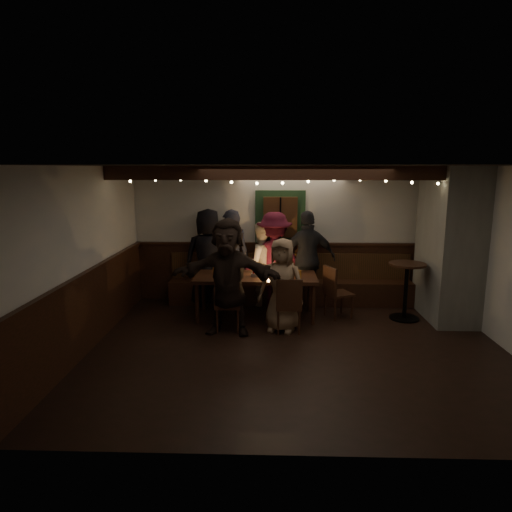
{
  "coord_description": "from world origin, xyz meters",
  "views": [
    {
      "loc": [
        -0.38,
        -6.23,
        2.58
      ],
      "look_at": [
        -0.63,
        1.6,
        1.05
      ],
      "focal_mm": 32.0,
      "sensor_mm": 36.0,
      "label": 1
    }
  ],
  "objects_px": {
    "dining_table": "(256,279)",
    "person_c": "(260,264)",
    "person_b": "(232,258)",
    "person_g": "(282,285)",
    "chair_near_left": "(228,301)",
    "chair_end": "(335,289)",
    "person_d": "(274,259)",
    "chair_near_right": "(289,302)",
    "person_e": "(308,259)",
    "person_a": "(209,258)",
    "person_f": "(228,277)",
    "high_top": "(406,284)"
  },
  "relations": [
    {
      "from": "person_b",
      "to": "person_g",
      "type": "bearing_deg",
      "value": 120.82
    },
    {
      "from": "person_c",
      "to": "person_g",
      "type": "distance_m",
      "value": 1.46
    },
    {
      "from": "person_b",
      "to": "person_g",
      "type": "relative_size",
      "value": 1.22
    },
    {
      "from": "person_d",
      "to": "dining_table",
      "type": "bearing_deg",
      "value": 61.25
    },
    {
      "from": "dining_table",
      "to": "person_d",
      "type": "height_order",
      "value": "person_d"
    },
    {
      "from": "chair_near_left",
      "to": "person_g",
      "type": "relative_size",
      "value": 0.6
    },
    {
      "from": "dining_table",
      "to": "chair_end",
      "type": "distance_m",
      "value": 1.37
    },
    {
      "from": "chair_near_right",
      "to": "chair_end",
      "type": "relative_size",
      "value": 0.98
    },
    {
      "from": "person_c",
      "to": "person_f",
      "type": "distance_m",
      "value": 1.62
    },
    {
      "from": "person_f",
      "to": "dining_table",
      "type": "bearing_deg",
      "value": 69.69
    },
    {
      "from": "chair_end",
      "to": "person_g",
      "type": "bearing_deg",
      "value": -144.67
    },
    {
      "from": "person_a",
      "to": "person_f",
      "type": "relative_size",
      "value": 1.01
    },
    {
      "from": "person_a",
      "to": "person_e",
      "type": "xyz_separation_m",
      "value": [
        1.85,
        -0.01,
        -0.02
      ]
    },
    {
      "from": "person_a",
      "to": "person_b",
      "type": "relative_size",
      "value": 1.01
    },
    {
      "from": "dining_table",
      "to": "chair_end",
      "type": "relative_size",
      "value": 2.28
    },
    {
      "from": "chair_near_left",
      "to": "chair_end",
      "type": "xyz_separation_m",
      "value": [
        1.78,
        0.76,
        0.01
      ]
    },
    {
      "from": "chair_near_right",
      "to": "person_g",
      "type": "distance_m",
      "value": 0.3
    },
    {
      "from": "chair_near_left",
      "to": "person_b",
      "type": "height_order",
      "value": "person_b"
    },
    {
      "from": "chair_near_right",
      "to": "person_b",
      "type": "height_order",
      "value": "person_b"
    },
    {
      "from": "person_b",
      "to": "chair_near_right",
      "type": "bearing_deg",
      "value": 121.41
    },
    {
      "from": "chair_near_left",
      "to": "person_g",
      "type": "bearing_deg",
      "value": 6.6
    },
    {
      "from": "person_b",
      "to": "person_c",
      "type": "height_order",
      "value": "person_b"
    },
    {
      "from": "dining_table",
      "to": "person_c",
      "type": "bearing_deg",
      "value": 85.07
    },
    {
      "from": "high_top",
      "to": "person_f",
      "type": "height_order",
      "value": "person_f"
    },
    {
      "from": "high_top",
      "to": "person_f",
      "type": "distance_m",
      "value": 3.09
    },
    {
      "from": "high_top",
      "to": "person_e",
      "type": "relative_size",
      "value": 0.55
    },
    {
      "from": "chair_near_left",
      "to": "person_f",
      "type": "relative_size",
      "value": 0.49
    },
    {
      "from": "person_c",
      "to": "person_f",
      "type": "xyz_separation_m",
      "value": [
        -0.47,
        -1.55,
        0.12
      ]
    },
    {
      "from": "chair_near_left",
      "to": "person_e",
      "type": "distance_m",
      "value": 2.01
    },
    {
      "from": "person_a",
      "to": "person_g",
      "type": "relative_size",
      "value": 1.22
    },
    {
      "from": "chair_near_left",
      "to": "person_b",
      "type": "xyz_separation_m",
      "value": [
        -0.06,
        1.5,
        0.41
      ]
    },
    {
      "from": "chair_near_right",
      "to": "chair_near_left",
      "type": "bearing_deg",
      "value": 178.21
    },
    {
      "from": "chair_near_right",
      "to": "high_top",
      "type": "relative_size",
      "value": 0.91
    },
    {
      "from": "chair_end",
      "to": "person_g",
      "type": "relative_size",
      "value": 0.61
    },
    {
      "from": "person_c",
      "to": "chair_near_right",
      "type": "bearing_deg",
      "value": 88.52
    },
    {
      "from": "chair_near_left",
      "to": "person_a",
      "type": "xyz_separation_m",
      "value": [
        -0.49,
        1.44,
        0.41
      ]
    },
    {
      "from": "person_f",
      "to": "person_d",
      "type": "bearing_deg",
      "value": 71.21
    },
    {
      "from": "person_f",
      "to": "person_g",
      "type": "height_order",
      "value": "person_f"
    },
    {
      "from": "person_c",
      "to": "chair_end",
      "type": "bearing_deg",
      "value": 131.13
    },
    {
      "from": "person_a",
      "to": "chair_near_left",
      "type": "bearing_deg",
      "value": 101.26
    },
    {
      "from": "person_e",
      "to": "chair_end",
      "type": "bearing_deg",
      "value": 111.73
    },
    {
      "from": "chair_end",
      "to": "person_g",
      "type": "xyz_separation_m",
      "value": [
        -0.93,
        -0.66,
        0.24
      ]
    },
    {
      "from": "dining_table",
      "to": "person_f",
      "type": "height_order",
      "value": "person_f"
    },
    {
      "from": "dining_table",
      "to": "person_b",
      "type": "distance_m",
      "value": 0.92
    },
    {
      "from": "person_e",
      "to": "chair_near_right",
      "type": "bearing_deg",
      "value": 64.41
    },
    {
      "from": "chair_end",
      "to": "person_f",
      "type": "xyz_separation_m",
      "value": [
        -1.77,
        -0.79,
        0.4
      ]
    },
    {
      "from": "chair_near_right",
      "to": "person_e",
      "type": "distance_m",
      "value": 1.56
    },
    {
      "from": "person_d",
      "to": "person_g",
      "type": "relative_size",
      "value": 1.18
    },
    {
      "from": "chair_near_right",
      "to": "person_f",
      "type": "height_order",
      "value": "person_f"
    },
    {
      "from": "chair_end",
      "to": "person_a",
      "type": "distance_m",
      "value": 2.4
    }
  ]
}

